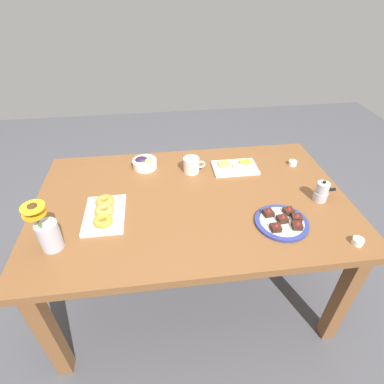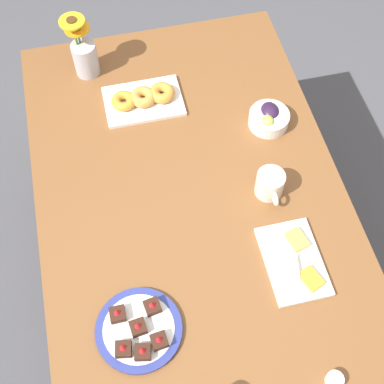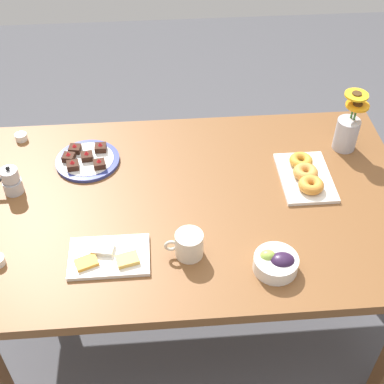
% 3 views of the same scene
% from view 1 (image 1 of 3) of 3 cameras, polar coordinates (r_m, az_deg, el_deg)
% --- Properties ---
extents(ground_plane, '(6.00, 6.00, 0.00)m').
position_cam_1_polar(ground_plane, '(2.09, 0.00, -17.34)').
color(ground_plane, '#4C4C51').
extents(dining_table, '(1.60, 1.00, 0.74)m').
position_cam_1_polar(dining_table, '(1.60, 0.00, -3.58)').
color(dining_table, brown).
rests_on(dining_table, ground_plane).
extents(coffee_mug, '(0.13, 0.09, 0.09)m').
position_cam_1_polar(coffee_mug, '(1.73, -0.08, 5.19)').
color(coffee_mug, silver).
rests_on(coffee_mug, dining_table).
extents(grape_bowl, '(0.14, 0.14, 0.07)m').
position_cam_1_polar(grape_bowl, '(1.80, -9.04, 5.48)').
color(grape_bowl, white).
rests_on(grape_bowl, dining_table).
extents(cheese_platter, '(0.26, 0.17, 0.03)m').
position_cam_1_polar(cheese_platter, '(1.79, 8.19, 4.73)').
color(cheese_platter, white).
rests_on(cheese_platter, dining_table).
extents(croissant_platter, '(0.19, 0.28, 0.05)m').
position_cam_1_polar(croissant_platter, '(1.49, -16.34, -3.69)').
color(croissant_platter, white).
rests_on(croissant_platter, dining_table).
extents(jam_cup_honey, '(0.05, 0.05, 0.03)m').
position_cam_1_polar(jam_cup_honey, '(1.48, 29.06, -8.19)').
color(jam_cup_honey, white).
rests_on(jam_cup_honey, dining_table).
extents(jam_cup_berry, '(0.05, 0.05, 0.03)m').
position_cam_1_polar(jam_cup_berry, '(1.90, 18.65, 5.29)').
color(jam_cup_berry, white).
rests_on(jam_cup_berry, dining_table).
extents(dessert_plate, '(0.25, 0.25, 0.05)m').
position_cam_1_polar(dessert_plate, '(1.46, 16.78, -5.44)').
color(dessert_plate, navy).
rests_on(dessert_plate, dining_table).
extents(flower_vase, '(0.11, 0.11, 0.24)m').
position_cam_1_polar(flower_vase, '(1.37, -25.79, -7.02)').
color(flower_vase, '#B2B2BC').
rests_on(flower_vase, dining_table).
extents(moka_pot, '(0.11, 0.07, 0.12)m').
position_cam_1_polar(moka_pot, '(1.64, 23.44, -0.00)').
color(moka_pot, '#B7B7BC').
rests_on(moka_pot, dining_table).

